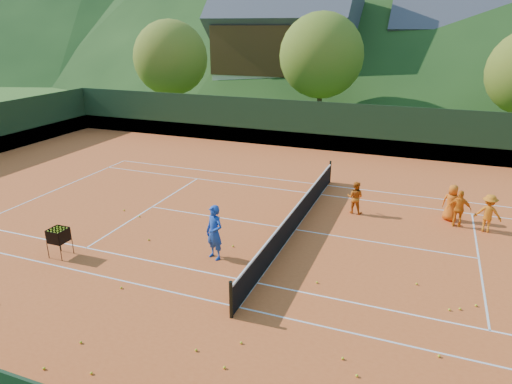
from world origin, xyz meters
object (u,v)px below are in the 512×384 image
(student_d, at_px, (488,213))
(student_c, at_px, (452,203))
(ball_hopper, at_px, (58,236))
(chalet_mid, at_px, (458,52))
(tennis_net, at_px, (295,218))
(student_b, at_px, (459,209))
(student_a, at_px, (355,197))
(chalet_left, at_px, (286,44))
(coach, at_px, (214,233))

(student_d, bearing_deg, student_c, -21.53)
(ball_hopper, relative_size, chalet_mid, 0.08)
(tennis_net, bearing_deg, ball_hopper, -144.22)
(student_b, height_order, ball_hopper, student_b)
(student_a, relative_size, student_b, 0.93)
(student_a, xyz_separation_m, chalet_left, (-11.82, 27.51, 4.95))
(student_c, xyz_separation_m, ball_hopper, (-12.28, -7.98, 0.00))
(tennis_net, bearing_deg, student_c, 29.38)
(tennis_net, bearing_deg, student_b, 23.89)
(ball_hopper, bearing_deg, tennis_net, 35.78)
(tennis_net, relative_size, chalet_mid, 0.95)
(student_c, bearing_deg, ball_hopper, 50.39)
(coach, height_order, chalet_mid, chalet_mid)
(student_c, height_order, ball_hopper, student_c)
(student_b, xyz_separation_m, tennis_net, (-5.76, -2.55, -0.23))
(student_d, xyz_separation_m, tennis_net, (-6.76, -2.45, -0.24))
(tennis_net, xyz_separation_m, ball_hopper, (-6.78, -4.89, 0.25))
(chalet_left, bearing_deg, student_d, -58.69)
(coach, bearing_deg, student_b, 58.10)
(student_d, relative_size, tennis_net, 0.12)
(student_d, xyz_separation_m, ball_hopper, (-13.54, -7.33, 0.01))
(ball_hopper, bearing_deg, student_b, 30.67)
(student_a, bearing_deg, tennis_net, 57.98)
(student_c, bearing_deg, chalet_mid, -73.56)
(chalet_left, bearing_deg, student_a, -66.76)
(student_d, xyz_separation_m, chalet_left, (-16.76, 27.55, 4.89))
(student_c, distance_m, student_d, 1.42)
(ball_hopper, bearing_deg, chalet_mid, 71.81)
(coach, xyz_separation_m, tennis_net, (1.86, 3.14, -0.44))
(student_b, distance_m, ball_hopper, 14.58)
(student_d, relative_size, chalet_left, 0.11)
(chalet_mid, bearing_deg, student_c, -90.93)
(student_a, bearing_deg, chalet_left, -62.66)
(tennis_net, bearing_deg, chalet_left, 108.43)
(student_b, relative_size, chalet_mid, 0.12)
(chalet_mid, bearing_deg, student_d, -88.62)
(tennis_net, xyz_separation_m, chalet_mid, (6.00, 34.00, 4.47))
(student_d, bearing_deg, coach, 38.71)
(coach, bearing_deg, ball_hopper, -139.09)
(student_a, height_order, student_c, student_c)
(student_b, height_order, tennis_net, student_b)
(student_b, xyz_separation_m, ball_hopper, (-12.54, -7.44, 0.01))
(student_d, relative_size, ball_hopper, 1.48)
(ball_hopper, relative_size, chalet_left, 0.07)
(chalet_left, height_order, chalet_mid, chalet_left)
(student_a, bearing_deg, coach, 60.95)
(student_c, distance_m, ball_hopper, 14.65)
(student_a, bearing_deg, ball_hopper, 44.73)
(student_a, relative_size, chalet_left, 0.10)
(student_b, xyz_separation_m, chalet_mid, (0.24, 31.45, 4.24))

